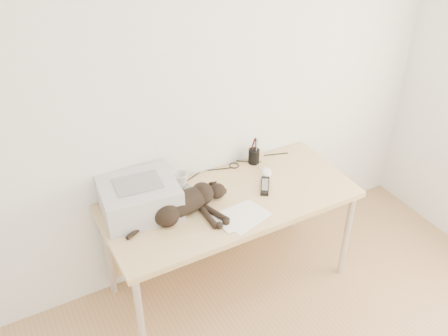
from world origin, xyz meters
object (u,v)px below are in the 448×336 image
pen_cup (254,156)px  cat (184,205)px  desk (224,208)px  printer (139,197)px  mouse (267,171)px  mug (181,179)px

pen_cup → cat: bearing=-156.9°
desk → pen_cup: pen_cup is taller
printer → mouse: 0.89m
mug → desk: bearing=-42.2°
mouse → mug: bearing=-176.0°
cat → mouse: size_ratio=6.16×
pen_cup → printer: bearing=-171.9°
desk → cat: cat is taller
pen_cup → mouse: 0.15m
desk → pen_cup: size_ratio=8.15×
printer → mouse: bearing=-1.5°
mug → pen_cup: bearing=0.4°
mug → pen_cup: size_ratio=0.52×
desk → cat: (-0.32, -0.08, 0.20)m
cat → pen_cup: bearing=11.7°
cat → mouse: cat is taller
cat → mouse: (0.67, 0.13, -0.05)m
printer → desk: bearing=-7.7°
cat → mug: (0.10, 0.28, -0.02)m
printer → pen_cup: printer is taller
cat → mug: cat is taller
pen_cup → desk: bearing=-150.0°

